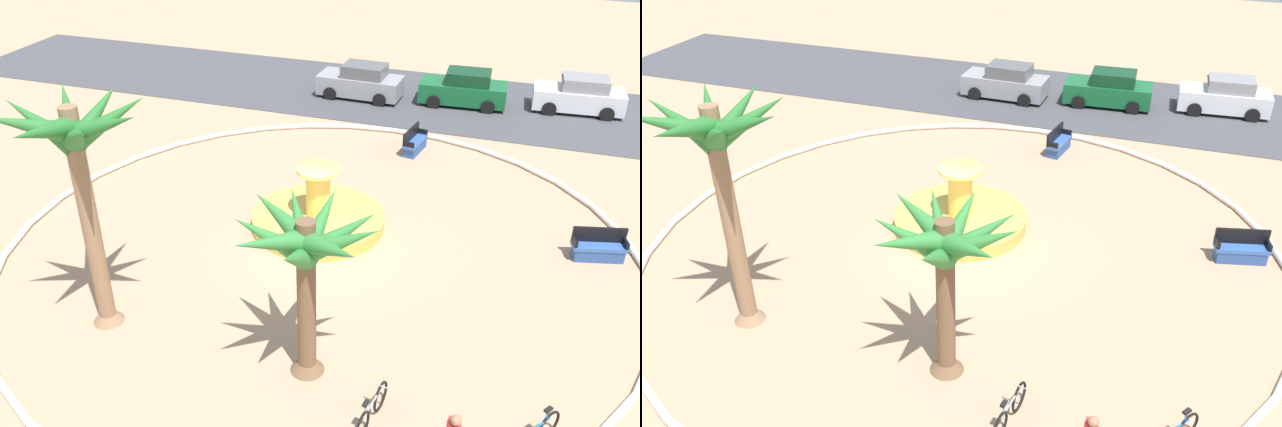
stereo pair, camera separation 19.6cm
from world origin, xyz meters
TOP-DOWN VIEW (x-y plane):
  - ground_plane at (0.00, 0.00)m, footprint 80.00×80.00m
  - plaza_curb at (0.00, 0.00)m, footprint 19.60×19.60m
  - street_asphalt at (0.00, 14.20)m, footprint 48.00×8.00m
  - fountain at (-0.52, 1.22)m, footprint 4.35×4.35m
  - palm_tree_near_fountain at (-4.16, -5.27)m, footprint 3.67×3.73m
  - palm_tree_by_curb at (1.45, -5.27)m, footprint 3.46×3.44m
  - bench_east at (8.17, 2.14)m, footprint 1.67×0.88m
  - bench_west at (1.25, 8.05)m, footprint 0.74×1.66m
  - bicycle_by_lamppost at (3.37, -6.43)m, footprint 0.44×1.71m
  - parked_car_leftmost at (-2.56, 13.43)m, footprint 4.05×2.02m
  - parked_car_second at (2.29, 14.04)m, footprint 4.09×2.09m
  - parked_car_third at (7.44, 14.86)m, footprint 4.10×2.11m

SIDE VIEW (x-z plane):
  - ground_plane at x=0.00m, z-range 0.00..0.00m
  - street_asphalt at x=0.00m, z-range 0.00..0.03m
  - plaza_curb at x=0.00m, z-range 0.00..0.20m
  - fountain at x=-0.52m, z-range -0.76..1.37m
  - bench_east at x=8.17m, z-range -0.15..0.85m
  - bench_west at x=1.25m, z-range -0.15..0.85m
  - bicycle_by_lamppost at x=3.37m, z-range -0.09..0.86m
  - parked_car_leftmost at x=-2.56m, z-range -0.05..1.61m
  - parked_car_second at x=2.29m, z-range -0.05..1.61m
  - parked_car_third at x=7.44m, z-range -0.05..1.61m
  - palm_tree_by_curb at x=1.45m, z-range 1.16..5.61m
  - palm_tree_near_fountain at x=-4.16m, z-range 1.72..8.04m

